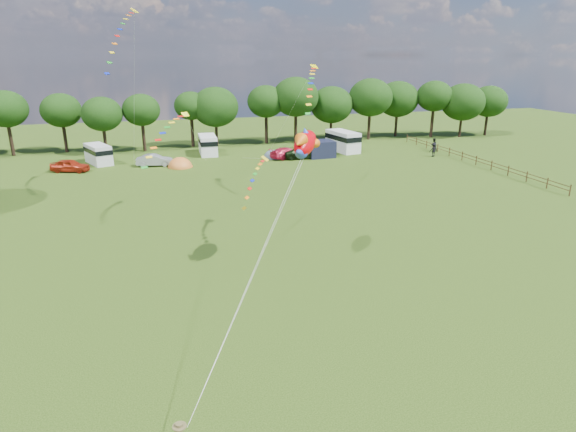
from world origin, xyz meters
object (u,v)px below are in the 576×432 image
object	(u,v)px
car_c	(287,153)
tent_greyblue	(274,158)
car_b	(155,160)
campervan_c	(208,144)
car_a	(70,166)
fish_kite	(304,144)
walker_a	(434,145)
tent_orange	(180,167)
campervan_b	(98,154)
car_d	(303,152)
walker_b	(434,150)
campervan_d	(343,140)

from	to	relation	value
car_c	tent_greyblue	size ratio (longest dim) A/B	1.56
car_b	campervan_c	distance (m)	9.56
car_a	fish_kite	xyz separation A→B (m)	(18.99, -33.76, 7.47)
tent_greyblue	car_c	bearing A→B (deg)	-23.30
car_c	walker_a	bearing A→B (deg)	-116.00
car_a	tent_greyblue	distance (m)	25.75
tent_orange	car_b	bearing A→B (deg)	153.96
campervan_b	fish_kite	xyz separation A→B (m)	(16.08, -37.78, 6.91)
car_c	campervan_b	distance (m)	24.71
car_d	tent_greyblue	world-z (taller)	car_d
fish_kite	walker_b	world-z (taller)	fish_kite
car_d	walker_b	bearing A→B (deg)	-102.26
car_b	campervan_b	xyz separation A→B (m)	(-6.97, 3.39, 0.58)
car_c	walker_b	xyz separation A→B (m)	(19.91, -4.31, 0.23)
car_a	campervan_b	size ratio (longest dim) A/B	0.84
campervan_c	fish_kite	size ratio (longest dim) A/B	1.50
car_c	tent_orange	xyz separation A→B (m)	(-14.45, -1.70, -0.72)
car_c	campervan_b	xyz separation A→B (m)	(-24.49, 3.18, 0.59)
tent_orange	tent_greyblue	distance (m)	12.98
car_b	campervan_b	distance (m)	7.77
campervan_d	walker_a	xyz separation A→B (m)	(12.63, -3.90, -0.60)
tent_orange	walker_b	distance (m)	34.48
car_b	campervan_c	bearing A→B (deg)	-43.82
car_a	car_c	world-z (taller)	car_a
campervan_c	tent_greyblue	distance (m)	9.86
car_c	walker_b	bearing A→B (deg)	-125.19
car_b	car_d	xyz separation A→B (m)	(19.67, -0.32, 0.04)
walker_b	walker_a	bearing A→B (deg)	-123.50
car_d	fish_kite	bearing A→B (deg)	162.57
campervan_b	walker_b	world-z (taller)	campervan_b
car_a	campervan_b	xyz separation A→B (m)	(2.91, 4.02, 0.56)
car_c	car_d	world-z (taller)	car_d
tent_greyblue	fish_kite	distance (m)	36.89
car_c	car_a	bearing A→B (deg)	68.78
campervan_d	car_c	bearing A→B (deg)	95.72
car_a	campervan_d	bearing A→B (deg)	-65.51
car_a	car_c	bearing A→B (deg)	-69.35
car_c	campervan_b	bearing A→B (deg)	59.63
campervan_c	car_b	bearing A→B (deg)	130.23
tent_greyblue	walker_b	size ratio (longest dim) A/B	1.63
car_a	car_d	distance (m)	29.55
tent_orange	campervan_b	bearing A→B (deg)	154.05
car_a	car_d	size ratio (longest dim) A/B	0.80
car_d	tent_orange	xyz separation A→B (m)	(-16.60, -1.18, -0.76)
car_c	car_d	size ratio (longest dim) A/B	0.86
campervan_c	tent_orange	size ratio (longest dim) A/B	1.60
tent_greyblue	campervan_d	bearing A→B (deg)	10.40
campervan_d	fish_kite	size ratio (longest dim) A/B	1.74
campervan_b	tent_orange	distance (m)	11.24
car_b	car_c	world-z (taller)	car_b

